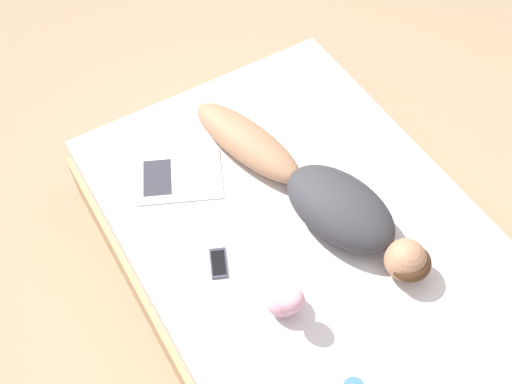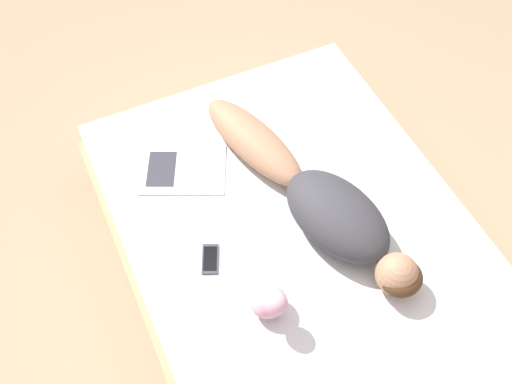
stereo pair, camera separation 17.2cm
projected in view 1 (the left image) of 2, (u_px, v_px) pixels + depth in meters
name	position (u px, v px, depth m)	size (l,w,h in m)	color
ground_plane	(307.00, 288.00, 3.01)	(12.00, 12.00, 0.00)	#9E8466
bed	(310.00, 266.00, 2.81)	(1.53, 2.25, 0.48)	tan
person	(317.00, 193.00, 2.64)	(0.55, 1.36, 0.21)	#A37556
open_magazine	(178.00, 176.00, 2.81)	(0.49, 0.44, 0.01)	silver
cell_phone	(219.00, 263.00, 2.54)	(0.12, 0.16, 0.01)	#333842
plush_toy	(286.00, 300.00, 2.35)	(0.15, 0.17, 0.21)	#DB9EB2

